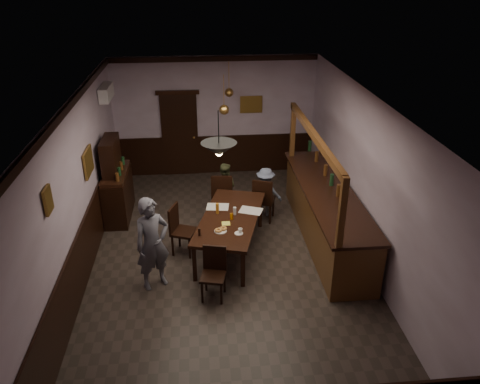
{
  "coord_description": "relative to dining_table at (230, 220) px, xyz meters",
  "views": [
    {
      "loc": [
        -0.44,
        -7.31,
        4.99
      ],
      "look_at": [
        0.29,
        0.41,
        1.15
      ],
      "focal_mm": 35.0,
      "sensor_mm": 36.0,
      "label": 1
    }
  ],
  "objects": [
    {
      "name": "saucer",
      "position": [
        0.1,
        -0.61,
        0.07
      ],
      "size": [
        0.15,
        0.15,
        0.01
      ],
      "primitive_type": "cylinder",
      "color": "white",
      "rests_on": "dining_table"
    },
    {
      "name": "picture_left_small",
      "position": [
        -2.55,
        -1.81,
        1.46
      ],
      "size": [
        0.04,
        0.28,
        0.36
      ],
      "color": "olive",
      "rests_on": "ground"
    },
    {
      "name": "chair_far_left",
      "position": [
        -0.07,
        1.34,
        -0.12
      ],
      "size": [
        0.49,
        0.49,
        1.03
      ],
      "rotation": [
        0.0,
        0.0,
        3.03
      ],
      "color": "black",
      "rests_on": "ground"
    },
    {
      "name": "newspaper_left",
      "position": [
        -0.21,
        0.4,
        0.07
      ],
      "size": [
        0.46,
        0.35,
        0.01
      ],
      "primitive_type": "cube",
      "rotation": [
        0.0,
        0.0,
        -0.14
      ],
      "color": "silver",
      "rests_on": "dining_table"
    },
    {
      "name": "room",
      "position": [
        -0.09,
        -0.21,
        0.81
      ],
      "size": [
        5.01,
        8.01,
        3.01
      ],
      "color": "#2D2621",
      "rests_on": "ground"
    },
    {
      "name": "ac_unit",
      "position": [
        -2.47,
        2.69,
        1.76
      ],
      "size": [
        0.2,
        0.85,
        0.3
      ],
      "color": "white",
      "rests_on": "ground"
    },
    {
      "name": "pastry_ring_b",
      "position": [
        -0.16,
        -0.47,
        0.1
      ],
      "size": [
        0.13,
        0.13,
        0.04
      ],
      "primitive_type": "torus",
      "color": "#C68C47",
      "rests_on": "pastry_plate"
    },
    {
      "name": "pastry_plate",
      "position": [
        -0.21,
        -0.51,
        0.07
      ],
      "size": [
        0.22,
        0.22,
        0.01
      ],
      "primitive_type": "cylinder",
      "color": "white",
      "rests_on": "dining_table"
    },
    {
      "name": "soda_can",
      "position": [
        0.02,
        -0.1,
        0.12
      ],
      "size": [
        0.07,
        0.07,
        0.12
      ],
      "primitive_type": "cylinder",
      "color": "orange",
      "rests_on": "dining_table"
    },
    {
      "name": "chair_near",
      "position": [
        -0.37,
        -1.28,
        -0.2
      ],
      "size": [
        0.46,
        0.46,
        0.89
      ],
      "rotation": [
        0.0,
        0.0,
        -0.23
      ],
      "color": "black",
      "rests_on": "ground"
    },
    {
      "name": "picture_back",
      "position": [
        0.81,
        3.75,
        1.11
      ],
      "size": [
        0.55,
        0.04,
        0.42
      ],
      "color": "olive",
      "rests_on": "ground"
    },
    {
      "name": "coffee_cup",
      "position": [
        0.13,
        -0.59,
        0.11
      ],
      "size": [
        0.1,
        0.1,
        0.07
      ],
      "primitive_type": "imported",
      "rotation": [
        0.0,
        0.0,
        -0.28
      ],
      "color": "white",
      "rests_on": "saucer"
    },
    {
      "name": "person_standing",
      "position": [
        -1.35,
        -0.92,
        0.14
      ],
      "size": [
        0.72,
        0.64,
        1.64
      ],
      "primitive_type": "imported",
      "rotation": [
        0.0,
        0.0,
        0.52
      ],
      "color": "#5A5A67",
      "rests_on": "ground"
    },
    {
      "name": "sideboard",
      "position": [
        -2.3,
        1.61,
        0.02
      ],
      "size": [
        0.48,
        1.34,
        1.77
      ],
      "color": "black",
      "rests_on": "ground"
    },
    {
      "name": "newspaper_right",
      "position": [
        0.41,
        0.19,
        0.07
      ],
      "size": [
        0.5,
        0.43,
        0.01
      ],
      "primitive_type": "cube",
      "rotation": [
        0.0,
        0.0,
        -0.38
      ],
      "color": "silver",
      "rests_on": "dining_table"
    },
    {
      "name": "person_seated_left",
      "position": [
        -0.01,
        1.61,
        -0.12
      ],
      "size": [
        0.67,
        0.61,
        1.14
      ],
      "primitive_type": "imported",
      "rotation": [
        0.0,
        0.0,
        2.75
      ],
      "color": "#4F5432",
      "rests_on": "ground"
    },
    {
      "name": "pendant_brass_far",
      "position": [
        0.21,
        3.0,
        1.61
      ],
      "size": [
        0.2,
        0.2,
        0.81
      ],
      "color": "#BF8C3F",
      "rests_on": "ground"
    },
    {
      "name": "pendant_iron",
      "position": [
        -0.22,
        -0.77,
        1.7
      ],
      "size": [
        0.56,
        0.56,
        0.73
      ],
      "color": "black",
      "rests_on": "ground"
    },
    {
      "name": "dining_table",
      "position": [
        0.0,
        0.0,
        0.0
      ],
      "size": [
        1.56,
        2.39,
        0.75
      ],
      "rotation": [
        0.0,
        0.0,
        -0.28
      ],
      "color": "black",
      "rests_on": "ground"
    },
    {
      "name": "beer_glass",
      "position": [
        -0.23,
        0.16,
        0.16
      ],
      "size": [
        0.06,
        0.06,
        0.2
      ],
      "primitive_type": "cylinder",
      "color": "#BF721E",
      "rests_on": "dining_table"
    },
    {
      "name": "chair_far_right",
      "position": [
        0.77,
        1.1,
        -0.15
      ],
      "size": [
        0.55,
        0.55,
        0.98
      ],
      "rotation": [
        0.0,
        0.0,
        2.78
      ],
      "color": "black",
      "rests_on": "ground"
    },
    {
      "name": "pendant_brass_mid",
      "position": [
        0.01,
        1.64,
        1.61
      ],
      "size": [
        0.2,
        0.2,
        0.81
      ],
      "color": "#BF8C3F",
      "rests_on": "ground"
    },
    {
      "name": "person_seated_right",
      "position": [
        0.86,
        1.37,
        -0.14
      ],
      "size": [
        0.79,
        0.6,
        1.09
      ],
      "primitive_type": "imported",
      "rotation": [
        0.0,
        0.0,
        2.84
      ],
      "color": "slate",
      "rests_on": "ground"
    },
    {
      "name": "napkin",
      "position": [
        -0.1,
        -0.25,
        0.07
      ],
      "size": [
        0.19,
        0.19,
        0.0
      ],
      "primitive_type": "cube",
      "rotation": [
        0.0,
        0.0,
        -0.28
      ],
      "color": "#DEDE52",
      "rests_on": "dining_table"
    },
    {
      "name": "water_glass",
      "position": [
        0.09,
        0.07,
        0.14
      ],
      "size": [
        0.06,
        0.06,
        0.15
      ],
      "primitive_type": "cylinder",
      "color": "silver",
      "rests_on": "dining_table"
    },
    {
      "name": "chair_side",
      "position": [
        -0.95,
        0.07,
        -0.16
      ],
      "size": [
        0.54,
        0.54,
        0.96
      ],
      "rotation": [
        0.0,
        0.0,
        1.21
      ],
      "color": "black",
      "rests_on": "ground"
    },
    {
      "name": "door_back",
      "position": [
        -0.99,
        3.74,
        0.36
      ],
      "size": [
        0.9,
        0.06,
        2.1
      ],
      "primitive_type": "cube",
      "color": "black",
      "rests_on": "ground"
    },
    {
      "name": "bar_counter",
      "position": [
        1.9,
        0.3,
        -0.11
      ],
      "size": [
        0.93,
        4.01,
        2.25
      ],
      "color": "#4D2D14",
      "rests_on": "ground"
    },
    {
      "name": "pepper_mill",
      "position": [
        -0.58,
        -0.61,
        0.13
      ],
      "size": [
        0.04,
        0.04,
        0.14
      ],
      "primitive_type": "cylinder",
      "color": "black",
      "rests_on": "dining_table"
    },
    {
      "name": "picture_left_large",
      "position": [
        -2.55,
        0.59,
        1.01
      ],
      "size": [
        0.04,
        0.62,
        0.48
      ],
      "color": "olive",
      "rests_on": "ground"
    },
    {
      "name": "pastry_ring_a",
      "position": [
        -0.25,
        -0.53,
        0.1
      ],
      "size": [
        0.13,
        0.13,
        0.04
      ],
      "primitive_type": "torus",
      "color": "#C68C47",
      "rests_on": "pastry_plate"
    }
  ]
}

